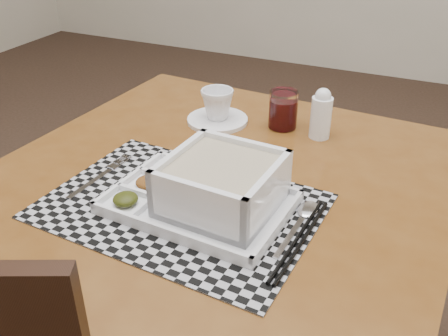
{
  "coord_description": "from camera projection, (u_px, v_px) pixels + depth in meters",
  "views": [
    {
      "loc": [
        0.73,
        -1.02,
        1.2
      ],
      "look_at": [
        0.39,
        -0.28,
        0.73
      ],
      "focal_mm": 40.0,
      "sensor_mm": 36.0,
      "label": 1
    }
  ],
  "objects": [
    {
      "name": "floor",
      "position": [
        152.0,
        294.0,
        1.66
      ],
      "size": [
        5.0,
        5.0,
        0.0
      ],
      "primitive_type": "plane",
      "color": "#2F2217",
      "rests_on": "ground"
    },
    {
      "name": "dining_table",
      "position": [
        219.0,
        204.0,
        1.05
      ],
      "size": [
        0.96,
        0.96,
        0.68
      ],
      "color": "#5A3110",
      "rests_on": "ground"
    },
    {
      "name": "placemat",
      "position": [
        181.0,
        206.0,
        0.91
      ],
      "size": [
        0.51,
        0.38,
        0.0
      ],
      "primitive_type": "cube",
      "rotation": [
        0.0,
        0.0,
        -0.07
      ],
      "color": "#A09FA6",
      "rests_on": "dining_table"
    },
    {
      "name": "serving_tray",
      "position": [
        215.0,
        190.0,
        0.89
      ],
      "size": [
        0.33,
        0.24,
        0.1
      ],
      "color": "white",
      "rests_on": "placemat"
    },
    {
      "name": "fork",
      "position": [
        102.0,
        175.0,
        1.01
      ],
      "size": [
        0.03,
        0.19,
        0.0
      ],
      "color": "silver",
      "rests_on": "placemat"
    },
    {
      "name": "spoon",
      "position": [
        306.0,
        213.0,
        0.89
      ],
      "size": [
        0.04,
        0.18,
        0.01
      ],
      "color": "silver",
      "rests_on": "placemat"
    },
    {
      "name": "chopsticks",
      "position": [
        300.0,
        240.0,
        0.82
      ],
      "size": [
        0.03,
        0.24,
        0.01
      ],
      "color": "black",
      "rests_on": "placemat"
    },
    {
      "name": "saucer",
      "position": [
        217.0,
        120.0,
        1.23
      ],
      "size": [
        0.15,
        0.15,
        0.01
      ],
      "primitive_type": "cylinder",
      "color": "white",
      "rests_on": "dining_table"
    },
    {
      "name": "cup",
      "position": [
        217.0,
        104.0,
        1.21
      ],
      "size": [
        0.09,
        0.09,
        0.07
      ],
      "primitive_type": "imported",
      "rotation": [
        0.0,
        0.0,
        0.08
      ],
      "color": "white",
      "rests_on": "saucer"
    },
    {
      "name": "juice_glass",
      "position": [
        283.0,
        111.0,
        1.19
      ],
      "size": [
        0.07,
        0.07,
        0.09
      ],
      "color": "white",
      "rests_on": "dining_table"
    },
    {
      "name": "creamer_bottle",
      "position": [
        321.0,
        114.0,
        1.13
      ],
      "size": [
        0.05,
        0.05,
        0.12
      ],
      "color": "white",
      "rests_on": "dining_table"
    }
  ]
}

